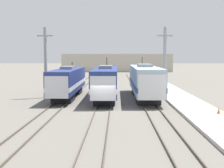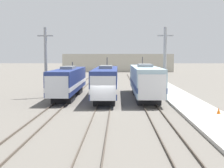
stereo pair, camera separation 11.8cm
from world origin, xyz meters
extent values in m
plane|color=#666059|center=(0.00, 0.00, 0.00)|extent=(400.00, 400.00, 0.00)
cube|color=#4C4238|center=(-5.68, 0.00, 0.07)|extent=(0.07, 120.00, 0.15)
cube|color=#4C4238|center=(-4.25, 0.00, 0.07)|extent=(0.07, 120.00, 0.15)
cube|color=#4C4238|center=(-0.72, 0.00, 0.07)|extent=(0.07, 120.00, 0.15)
cube|color=#4C4238|center=(0.72, 0.00, 0.07)|extent=(0.07, 120.00, 0.15)
cube|color=#4C4238|center=(4.25, 0.00, 0.07)|extent=(0.07, 120.00, 0.15)
cube|color=#4C4238|center=(5.68, 0.00, 0.07)|extent=(0.07, 120.00, 0.15)
cube|color=black|center=(-4.97, 5.57, 0.47)|extent=(2.33, 3.58, 0.95)
cube|color=black|center=(-4.97, 13.70, 0.47)|extent=(2.33, 3.58, 0.95)
cube|color=navy|center=(-4.97, 9.63, 2.35)|extent=(2.74, 16.27, 2.79)
cube|color=silver|center=(-4.97, 9.63, 1.79)|extent=(2.78, 16.31, 0.50)
cube|color=silver|center=(-4.97, 2.63, 2.14)|extent=(2.52, 2.46, 2.37)
cube|color=black|center=(-4.97, 1.48, 2.66)|extent=(2.14, 0.08, 0.66)
cube|color=slate|center=(-4.97, 9.63, 3.92)|extent=(1.50, 4.07, 0.35)
cylinder|color=#38383D|center=(-4.97, 13.21, 4.16)|extent=(0.12, 0.12, 0.83)
cube|color=black|center=(0.00, 4.14, 0.47)|extent=(2.41, 3.71, 0.95)
cube|color=black|center=(0.00, 12.56, 0.47)|extent=(2.41, 3.71, 0.95)
cube|color=navy|center=(0.00, 8.35, 2.41)|extent=(2.83, 16.85, 2.93)
cube|color=silver|center=(0.00, 8.35, 1.83)|extent=(2.87, 16.89, 0.53)
cube|color=silver|center=(0.00, 0.92, 2.19)|extent=(2.61, 2.20, 2.49)
cube|color=black|center=(0.00, -0.10, 2.74)|extent=(2.21, 0.08, 0.70)
cube|color=slate|center=(0.00, 8.35, 4.05)|extent=(1.56, 4.21, 0.35)
cylinder|color=#38383D|center=(0.00, 12.05, 4.56)|extent=(0.12, 0.12, 1.37)
cube|color=#232326|center=(4.97, 4.79, 0.47)|extent=(2.62, 3.91, 0.95)
cube|color=#232326|center=(4.97, 13.67, 0.47)|extent=(2.62, 3.91, 0.95)
cube|color=#9EBCCC|center=(4.97, 9.23, 2.50)|extent=(3.08, 17.75, 3.10)
cube|color=navy|center=(4.97, 9.23, 1.88)|extent=(3.12, 17.79, 0.56)
cube|color=silver|center=(4.97, 1.20, 2.27)|extent=(2.84, 1.89, 2.63)
cube|color=black|center=(4.97, 0.33, 2.84)|extent=(2.41, 0.08, 0.74)
cube|color=gray|center=(4.97, 9.23, 4.22)|extent=(1.70, 4.44, 0.35)
cylinder|color=#38383D|center=(4.97, 13.13, 4.67)|extent=(0.12, 0.12, 1.25)
cylinder|color=gray|center=(-7.82, 9.11, 4.55)|extent=(0.40, 0.40, 9.09)
cube|color=gray|center=(-7.82, 9.11, 8.00)|extent=(2.03, 0.16, 0.16)
cylinder|color=gray|center=(7.52, 9.11, 4.55)|extent=(0.40, 0.40, 9.09)
cube|color=gray|center=(7.52, 9.11, 8.00)|extent=(2.03, 0.16, 0.16)
cube|color=#B7B5AD|center=(9.33, 0.00, 0.14)|extent=(4.00, 120.00, 0.27)
cone|color=orange|center=(10.52, -3.31, 0.54)|extent=(0.36, 0.36, 0.54)
cube|color=#B2AD9E|center=(1.48, 79.58, 3.05)|extent=(37.52, 11.42, 6.09)
camera|label=1|loc=(1.38, -31.00, 5.43)|focal=50.00mm
camera|label=2|loc=(1.50, -30.99, 5.43)|focal=50.00mm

